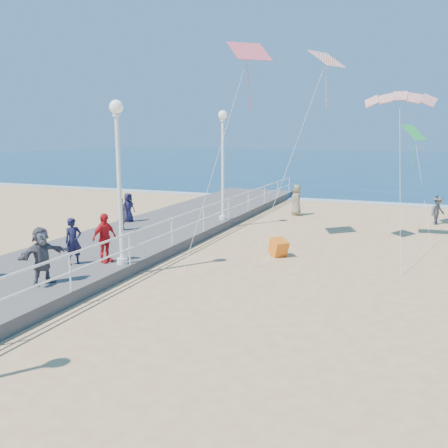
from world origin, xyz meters
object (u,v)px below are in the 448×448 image
at_px(lamp_post_mid, 119,166).
at_px(beach_walker_a, 438,210).
at_px(spectator_6, 122,214).
at_px(lamp_post_far, 223,154).
at_px(spectator_5, 42,256).
at_px(beach_walker_c, 296,200).
at_px(spectator_3, 104,238).
at_px(spectator_4, 128,207).
at_px(spectator_0, 73,241).
at_px(box_kite, 279,249).

distance_m(lamp_post_mid, beach_walker_a, 17.24).
distance_m(spectator_6, beach_walker_a, 15.85).
xyz_separation_m(lamp_post_far, spectator_5, (-0.90, -11.71, -2.42)).
xyz_separation_m(spectator_6, beach_walker_c, (5.71, 9.03, -0.25)).
bearing_deg(beach_walker_a, beach_walker_c, 125.19).
xyz_separation_m(lamp_post_mid, spectator_3, (-0.65, -0.02, -2.43)).
xyz_separation_m(spectator_5, beach_walker_c, (3.45, 16.60, -0.36)).
distance_m(lamp_post_mid, lamp_post_far, 9.00).
distance_m(spectator_5, beach_walker_a, 19.74).
height_order(spectator_4, spectator_5, spectator_5).
relative_size(spectator_0, beach_walker_a, 1.04).
relative_size(spectator_5, beach_walker_c, 0.95).
bearing_deg(spectator_6, lamp_post_mid, -143.20).
height_order(spectator_4, beach_walker_a, spectator_4).
xyz_separation_m(spectator_5, box_kite, (5.06, 7.09, -0.94)).
relative_size(lamp_post_mid, beach_walker_c, 3.01).
bearing_deg(beach_walker_c, spectator_0, -43.54).
height_order(lamp_post_far, spectator_3, lamp_post_far).
relative_size(spectator_3, spectator_6, 1.13).
height_order(spectator_0, box_kite, spectator_0).
xyz_separation_m(lamp_post_far, spectator_3, (-0.65, -9.02, -2.43)).
distance_m(spectator_3, spectator_4, 7.61).
xyz_separation_m(beach_walker_c, box_kite, (1.61, -9.51, -0.58)).
height_order(lamp_post_mid, spectator_3, lamp_post_mid).
xyz_separation_m(spectator_0, spectator_3, (0.80, 0.60, 0.06)).
height_order(spectator_6, beach_walker_c, spectator_6).
height_order(spectator_0, beach_walker_c, spectator_0).
relative_size(spectator_0, beach_walker_c, 0.88).
distance_m(spectator_3, beach_walker_c, 14.28).
xyz_separation_m(spectator_3, spectator_5, (-0.25, -2.69, 0.00)).
relative_size(spectator_6, beach_walker_c, 0.83).
bearing_deg(spectator_3, lamp_post_mid, -75.18).
xyz_separation_m(spectator_0, beach_walker_c, (4.00, 14.51, -0.30)).
height_order(lamp_post_mid, box_kite, lamp_post_mid).
bearing_deg(spectator_6, spectator_5, -159.64).
distance_m(spectator_3, beach_walker_a, 17.40).
xyz_separation_m(lamp_post_mid, spectator_5, (-0.90, -2.71, -2.42)).
height_order(spectator_5, beach_walker_a, spectator_5).
bearing_deg(lamp_post_far, spectator_0, -98.60).
relative_size(spectator_0, spectator_6, 1.06).
relative_size(spectator_4, box_kite, 2.35).
relative_size(lamp_post_far, beach_walker_a, 3.55).
relative_size(lamp_post_far, spectator_0, 3.41).
bearing_deg(beach_walker_a, spectator_5, -177.30).
xyz_separation_m(lamp_post_mid, spectator_4, (-4.05, 6.78, -2.56)).
bearing_deg(spectator_3, box_kite, -34.54).
xyz_separation_m(spectator_0, spectator_4, (-2.59, 7.40, -0.08)).
bearing_deg(spectator_4, spectator_5, -142.75).
distance_m(lamp_post_far, spectator_4, 5.28).
bearing_deg(spectator_4, spectator_0, -141.77).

